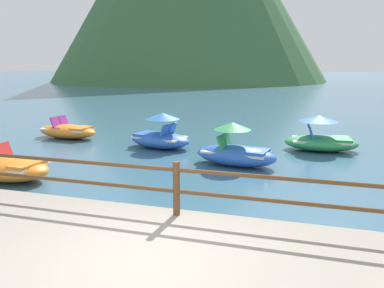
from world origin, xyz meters
name	(u,v)px	position (x,y,z in m)	size (l,w,h in m)	color
ground_plane	(286,90)	(0.00, 40.00, 0.00)	(200.00, 200.00, 0.00)	#38607A
dock_railing	(176,183)	(0.00, 1.55, 0.98)	(23.92, 0.12, 0.95)	brown
pedal_boat_0	(236,151)	(0.16, 6.53, 0.42)	(2.60, 1.54, 1.28)	blue
pedal_boat_1	(160,136)	(-2.84, 8.12, 0.42)	(2.51, 1.70, 1.26)	blue
pedal_boat_2	(321,139)	(2.65, 9.31, 0.41)	(2.55, 1.53, 1.23)	green
pedal_boat_3	(9,168)	(-5.22, 3.44, 0.31)	(2.43, 1.47, 0.90)	orange
pedal_boat_5	(68,131)	(-7.08, 8.75, 0.29)	(2.70, 1.44, 0.88)	orange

